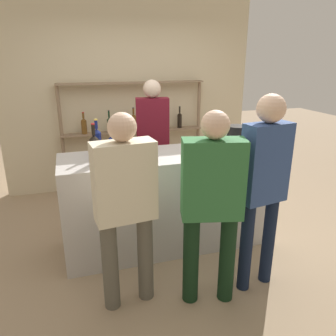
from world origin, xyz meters
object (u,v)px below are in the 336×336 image
counter_bottle_0 (97,141)px  customer_center (212,198)px  counter_bottle_2 (95,148)px  customer_right (264,179)px  ice_bucket (236,135)px  customer_left (125,200)px  wine_glass (239,139)px  server_behind_counter (153,134)px  counter_bottle_1 (113,147)px  cork_jar (220,142)px

counter_bottle_0 → customer_center: bearing=-56.6°
counter_bottle_2 → customer_right: (1.28, -0.78, -0.15)m
ice_bucket → customer_left: bearing=-147.1°
counter_bottle_0 → wine_glass: (1.43, -0.27, -0.02)m
counter_bottle_2 → wine_glass: bearing=0.9°
counter_bottle_2 → ice_bucket: counter_bottle_2 is taller
customer_center → server_behind_counter: (0.03, 1.93, 0.07)m
counter_bottle_0 → counter_bottle_2: (-0.05, -0.30, 0.00)m
ice_bucket → customer_right: size_ratio=0.13×
customer_center → ice_bucket: bearing=-21.5°
counter_bottle_2 → customer_right: 1.51m
counter_bottle_1 → server_behind_counter: bearing=57.7°
ice_bucket → customer_center: size_ratio=0.14×
customer_center → counter_bottle_2: bearing=57.8°
counter_bottle_1 → server_behind_counter: (0.65, 1.03, -0.15)m
customer_left → server_behind_counter: bearing=-26.9°
cork_jar → counter_bottle_0: bearing=172.7°
customer_right → cork_jar: bearing=-11.7°
counter_bottle_1 → counter_bottle_2: bearing=-161.0°
counter_bottle_1 → wine_glass: 1.31m
ice_bucket → server_behind_counter: 1.14m
customer_center → server_behind_counter: size_ratio=0.95×
counter_bottle_2 → customer_left: (0.15, -0.67, -0.25)m
ice_bucket → cork_jar: 0.27m
cork_jar → customer_right: customer_right is taller
counter_bottle_1 → customer_center: customer_center is taller
customer_center → customer_left: 0.67m
counter_bottle_0 → counter_bottle_2: size_ratio=0.95×
cork_jar → server_behind_counter: server_behind_counter is taller
counter_bottle_1 → ice_bucket: 1.41m
customer_right → server_behind_counter: size_ratio=1.01×
customer_right → wine_glass: bearing=-22.9°
ice_bucket → server_behind_counter: size_ratio=0.13×
counter_bottle_1 → customer_center: (0.63, -0.90, -0.23)m
cork_jar → server_behind_counter: bearing=117.5°
counter_bottle_0 → customer_right: bearing=-41.3°
ice_bucket → cork_jar: (-0.25, -0.11, -0.03)m
counter_bottle_1 → counter_bottle_2: counter_bottle_2 is taller
counter_bottle_0 → customer_right: customer_right is taller
wine_glass → server_behind_counter: server_behind_counter is taller
counter_bottle_2 → server_behind_counter: (0.83, 1.09, -0.17)m
wine_glass → customer_center: customer_center is taller
counter_bottle_1 → customer_right: 1.40m
counter_bottle_1 → cork_jar: 1.15m
wine_glass → ice_bucket: ice_bucket is taller
counter_bottle_2 → wine_glass: 1.48m
wine_glass → counter_bottle_2: bearing=-179.1°
counter_bottle_1 → wine_glass: (1.31, -0.04, -0.01)m
customer_right → customer_left: size_ratio=1.06×
server_behind_counter → counter_bottle_2: bearing=-27.3°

